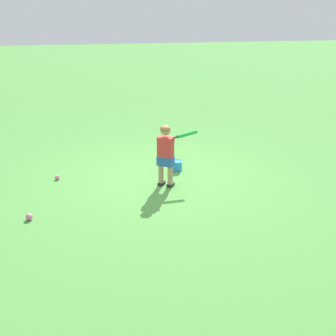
{
  "coord_description": "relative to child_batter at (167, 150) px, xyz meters",
  "views": [
    {
      "loc": [
        0.93,
        7.41,
        3.21
      ],
      "look_at": [
        -0.02,
        0.65,
        0.45
      ],
      "focal_mm": 48.69,
      "sensor_mm": 36.0,
      "label": 1
    }
  ],
  "objects": [
    {
      "name": "toy_bucket",
      "position": [
        -0.27,
        -0.65,
        -0.55
      ],
      "size": [
        0.22,
        0.22,
        0.19
      ],
      "color": "#2884DB",
      "rests_on": "ground"
    },
    {
      "name": "play_ball_near_batter",
      "position": [
        1.89,
        -0.52,
        -0.61
      ],
      "size": [
        0.08,
        0.08,
        0.08
      ],
      "primitive_type": "sphere",
      "color": "pink",
      "rests_on": "ground"
    },
    {
      "name": "ground_plane",
      "position": [
        0.04,
        -0.33,
        -0.65
      ],
      "size": [
        40.0,
        40.0,
        0.0
      ],
      "primitive_type": "plane",
      "color": "#519942"
    },
    {
      "name": "play_ball_center_lawn",
      "position": [
        2.17,
        0.95,
        -0.6
      ],
      "size": [
        0.1,
        0.1,
        0.1
      ],
      "primitive_type": "sphere",
      "color": "pink",
      "rests_on": "ground"
    },
    {
      "name": "child_batter",
      "position": [
        0.0,
        0.0,
        0.0
      ],
      "size": [
        0.74,
        0.41,
        1.08
      ],
      "color": "#232328",
      "rests_on": "ground"
    }
  ]
}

